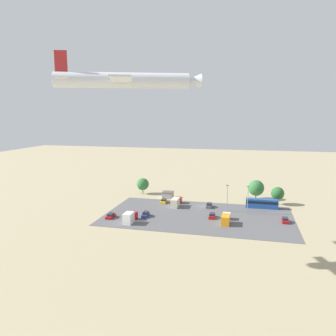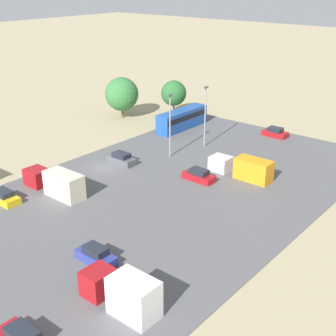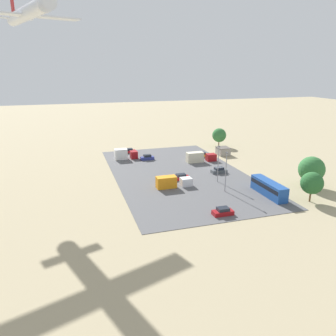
# 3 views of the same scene
# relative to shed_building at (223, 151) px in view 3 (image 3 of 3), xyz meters

# --- Properties ---
(ground_plane) EXTENTS (400.00, 400.00, 0.00)m
(ground_plane) POSITION_rel_shed_building_xyz_m (-15.19, 9.27, -1.29)
(ground_plane) COLOR tan
(parking_lot_surface) EXTENTS (60.81, 34.67, 0.08)m
(parking_lot_surface) POSITION_rel_shed_building_xyz_m (-15.19, 20.70, -1.25)
(parking_lot_surface) COLOR #565659
(parking_lot_surface) RESTS_ON ground
(shed_building) EXTENTS (4.29, 3.95, 2.57)m
(shed_building) POSITION_rel_shed_building_xyz_m (0.00, 0.00, 0.00)
(shed_building) COLOR #9E998E
(shed_building) RESTS_ON ground
(bus) EXTENTS (11.07, 2.58, 3.29)m
(bus) POSITION_rel_shed_building_xyz_m (-35.98, 6.51, 0.56)
(bus) COLOR #1E4C9E
(bus) RESTS_ON ground
(parked_car_0) EXTENTS (1.72, 4.17, 1.65)m
(parked_car_0) POSITION_rel_shed_building_xyz_m (1.30, 25.58, -0.52)
(parked_car_0) COLOR navy
(parked_car_0) RESTS_ON ground
(parked_car_1) EXTENTS (1.91, 4.56, 1.45)m
(parked_car_1) POSITION_rel_shed_building_xyz_m (11.88, 29.49, -0.61)
(parked_car_1) COLOR maroon
(parked_car_1) RESTS_ON ground
(parked_car_2) EXTENTS (1.97, 4.08, 1.51)m
(parked_car_2) POSITION_rel_shed_building_xyz_m (-42.40, 21.03, -0.58)
(parked_car_2) COLOR maroon
(parked_car_2) RESTS_ON ground
(parked_car_3) EXTENTS (1.81, 4.29, 1.54)m
(parked_car_3) POSITION_rel_shed_building_xyz_m (-19.96, 21.87, -0.57)
(parked_car_3) COLOR maroon
(parked_car_3) RESTS_ON ground
(parked_car_4) EXTENTS (1.90, 4.38, 1.41)m
(parked_car_4) POSITION_rel_shed_building_xyz_m (-0.27, 7.79, -0.62)
(parked_car_4) COLOR gold
(parked_car_4) RESTS_ON ground
(parked_car_5) EXTENTS (1.93, 4.28, 1.60)m
(parked_car_5) POSITION_rel_shed_building_xyz_m (-17.68, 9.98, -0.54)
(parked_car_5) COLOR #4C5156
(parked_car_5) RESTS_ON ground
(parked_truck_0) EXTENTS (2.35, 8.78, 2.80)m
(parked_truck_0) POSITION_rel_shed_building_xyz_m (-24.59, 25.79, 0.07)
(parked_truck_0) COLOR silver
(parked_truck_0) RESTS_ON ground
(parked_truck_1) EXTENTS (2.39, 9.41, 3.08)m
(parked_truck_1) POSITION_rel_shed_building_xyz_m (-5.68, 10.80, 0.20)
(parked_truck_1) COLOR maroon
(parked_truck_1) RESTS_ON ground
(parked_truck_2) EXTENTS (2.51, 7.17, 3.30)m
(parked_truck_2) POSITION_rel_shed_building_xyz_m (4.32, 32.20, 0.30)
(parked_truck_2) COLOR maroon
(parked_truck_2) RESTS_ON ground
(tree_near_shed) EXTENTS (6.18, 6.18, 7.58)m
(tree_near_shed) POSITION_rel_shed_building_xyz_m (-34.19, -6.25, 3.20)
(tree_near_shed) COLOR brown
(tree_near_shed) RESTS_ON ground
(tree_apron_mid) EXTENTS (5.10, 5.10, 6.69)m
(tree_apron_mid) POSITION_rel_shed_building_xyz_m (11.88, -4.20, 2.84)
(tree_apron_mid) COLOR brown
(tree_apron_mid) RESTS_ON ground
(tree_apron_far) EXTENTS (4.77, 4.77, 6.60)m
(tree_apron_far) POSITION_rel_shed_building_xyz_m (-41.74, -0.05, 2.91)
(tree_apron_far) COLOR brown
(tree_apron_far) RESTS_ON ground
(light_pole_lot_centre) EXTENTS (0.90, 0.28, 9.28)m
(light_pole_lot_centre) POSITION_rel_shed_building_xyz_m (-24.18, 13.52, 3.86)
(light_pole_lot_centre) COLOR gray
(light_pole_lot_centre) RESTS_ON ground
(light_pole_lot_edge) EXTENTS (0.90, 0.28, 9.43)m
(light_pole_lot_edge) POSITION_rel_shed_building_xyz_m (-30.98, 14.84, 3.94)
(light_pole_lot_edge) COLOR gray
(light_pole_lot_edge) RESTS_ON ground
(airplane) EXTENTS (30.91, 25.84, 7.60)m
(airplane) POSITION_rel_shed_building_xyz_m (-4.42, 55.34, 38.98)
(airplane) COLOR silver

